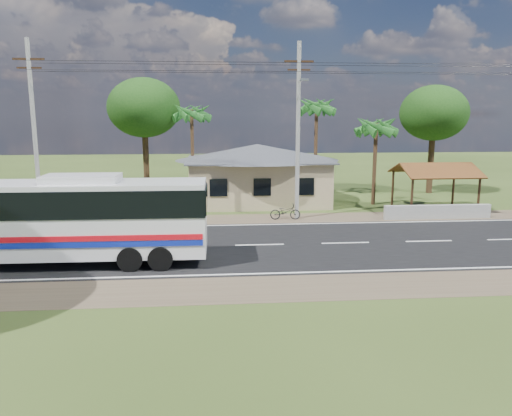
# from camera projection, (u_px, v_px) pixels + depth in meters

# --- Properties ---
(ground) EXTENTS (120.00, 120.00, 0.00)m
(ground) POSITION_uv_depth(u_px,v_px,m) (260.00, 245.00, 25.65)
(ground) COLOR #2D4017
(ground) RESTS_ON ground
(road) EXTENTS (120.00, 16.00, 0.03)m
(road) POSITION_uv_depth(u_px,v_px,m) (260.00, 245.00, 25.64)
(road) COLOR black
(road) RESTS_ON ground
(house) EXTENTS (12.40, 10.00, 5.00)m
(house) POSITION_uv_depth(u_px,v_px,m) (257.00, 167.00, 37.96)
(house) COLOR tan
(house) RESTS_ON ground
(waiting_shed) EXTENTS (5.20, 4.48, 3.35)m
(waiting_shed) POSITION_uv_depth(u_px,v_px,m) (435.00, 171.00, 34.53)
(waiting_shed) COLOR #332312
(waiting_shed) RESTS_ON ground
(concrete_barrier) EXTENTS (7.00, 0.30, 0.90)m
(concrete_barrier) POSITION_uv_depth(u_px,v_px,m) (437.00, 212.00, 32.03)
(concrete_barrier) COLOR #9E9E99
(concrete_barrier) RESTS_ON ground
(utility_poles) EXTENTS (32.80, 2.22, 11.00)m
(utility_poles) POSITION_uv_depth(u_px,v_px,m) (293.00, 128.00, 31.14)
(utility_poles) COLOR #9E9E99
(utility_poles) RESTS_ON ground
(palm_near) EXTENTS (2.80, 2.80, 6.70)m
(palm_near) POSITION_uv_depth(u_px,v_px,m) (376.00, 127.00, 36.14)
(palm_near) COLOR #47301E
(palm_near) RESTS_ON ground
(palm_mid) EXTENTS (2.80, 2.80, 8.20)m
(palm_mid) POSITION_uv_depth(u_px,v_px,m) (317.00, 107.00, 39.99)
(palm_mid) COLOR #47301E
(palm_mid) RESTS_ON ground
(palm_far) EXTENTS (2.80, 2.80, 7.70)m
(palm_far) POSITION_uv_depth(u_px,v_px,m) (192.00, 113.00, 39.74)
(palm_far) COLOR #47301E
(palm_far) RESTS_ON ground
(tree_behind_house) EXTENTS (6.00, 6.00, 9.61)m
(tree_behind_house) POSITION_uv_depth(u_px,v_px,m) (144.00, 108.00, 41.29)
(tree_behind_house) COLOR #47301E
(tree_behind_house) RESTS_ON ground
(tree_behind_shed) EXTENTS (5.60, 5.60, 9.02)m
(tree_behind_shed) POSITION_uv_depth(u_px,v_px,m) (434.00, 113.00, 41.39)
(tree_behind_shed) COLOR #47301E
(tree_behind_shed) RESTS_ON ground
(coach_bus) EXTENTS (13.03, 2.97, 4.03)m
(coach_bus) POSITION_uv_depth(u_px,v_px,m) (59.00, 214.00, 21.95)
(coach_bus) COLOR silver
(coach_bus) RESTS_ON ground
(motorcycle) EXTENTS (1.96, 0.77, 1.01)m
(motorcycle) POSITION_uv_depth(u_px,v_px,m) (285.00, 212.00, 31.77)
(motorcycle) COLOR black
(motorcycle) RESTS_ON ground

